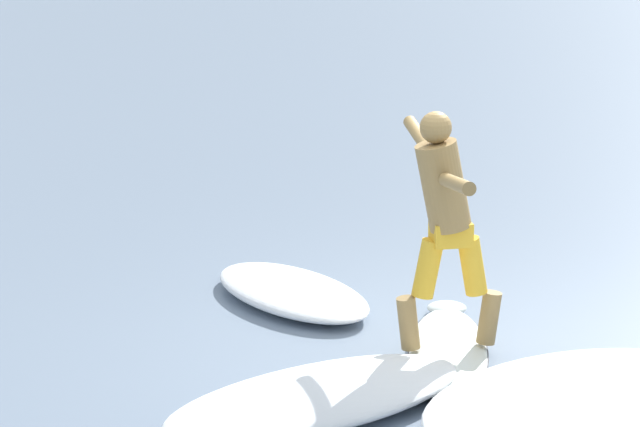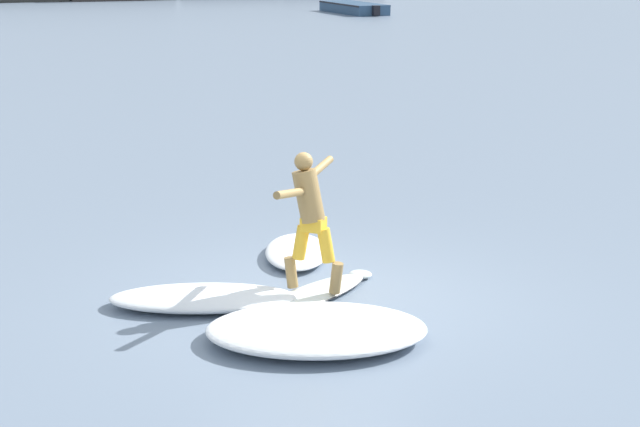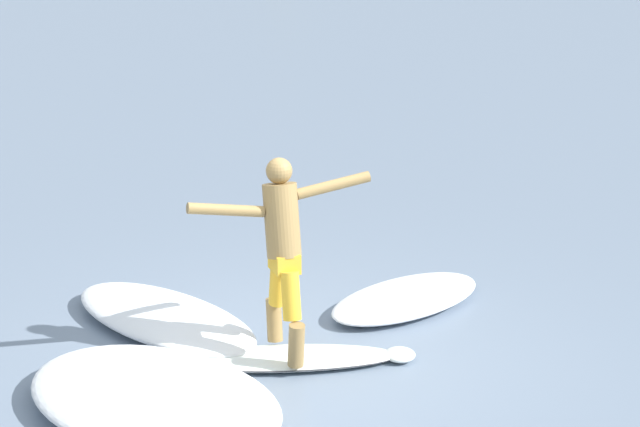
% 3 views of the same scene
% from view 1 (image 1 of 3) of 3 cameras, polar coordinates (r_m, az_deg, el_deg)
% --- Properties ---
extents(ground_plane, '(200.00, 200.00, 0.00)m').
position_cam_1_polar(ground_plane, '(10.44, 5.40, -5.41)').
color(ground_plane, gray).
extents(surfboard, '(1.86, 1.56, 0.23)m').
position_cam_1_polar(surfboard, '(10.41, 4.84, -5.17)').
color(surfboard, white).
rests_on(surfboard, ground).
extents(surfer, '(1.02, 1.26, 1.63)m').
position_cam_1_polar(surfer, '(10.06, 4.71, 0.07)').
color(surfer, olive).
rests_on(surfer, surfboard).
extents(wave_foam_at_tail, '(2.30, 1.44, 0.19)m').
position_cam_1_polar(wave_foam_at_tail, '(9.46, -0.15, -6.94)').
color(wave_foam_at_tail, white).
rests_on(wave_foam_at_tail, ground).
extents(wave_foam_at_nose, '(2.63, 2.11, 0.24)m').
position_cam_1_polar(wave_foam_at_nose, '(9.43, 10.14, -7.09)').
color(wave_foam_at_nose, white).
rests_on(wave_foam_at_nose, ground).
extents(wave_foam_beside, '(1.22, 1.80, 0.17)m').
position_cam_1_polar(wave_foam_beside, '(11.49, -1.05, -2.97)').
color(wave_foam_beside, white).
rests_on(wave_foam_beside, ground).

